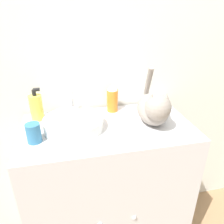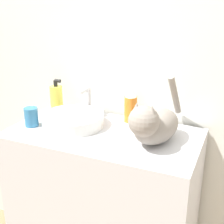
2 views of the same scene
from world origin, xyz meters
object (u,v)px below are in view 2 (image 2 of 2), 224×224
(cat, at_px, (154,124))
(spray_bottle, at_px, (131,106))
(soap_bottle, at_px, (56,98))
(cup, at_px, (31,117))

(cat, bearing_deg, spray_bottle, -125.98)
(cat, height_order, soap_bottle, cat)
(spray_bottle, distance_m, cup, 0.46)
(cat, distance_m, soap_bottle, 0.59)
(cat, xyz_separation_m, spray_bottle, (-0.17, 0.18, -0.01))
(cat, xyz_separation_m, soap_bottle, (-0.57, 0.17, -0.01))
(soap_bottle, xyz_separation_m, spray_bottle, (0.40, 0.02, 0.01))
(soap_bottle, relative_size, spray_bottle, 1.08)
(soap_bottle, height_order, cup, soap_bottle)
(cup, bearing_deg, spray_bottle, 30.35)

